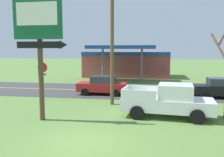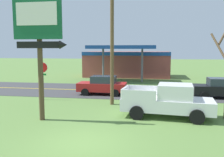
{
  "view_description": "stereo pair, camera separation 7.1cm",
  "coord_description": "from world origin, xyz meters",
  "px_view_note": "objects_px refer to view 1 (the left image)",
  "views": [
    {
      "loc": [
        2.84,
        -9.68,
        3.96
      ],
      "look_at": [
        0.0,
        8.0,
        1.8
      ],
      "focal_mm": 39.07,
      "sensor_mm": 36.0,
      "label": 1
    },
    {
      "loc": [
        2.9,
        -9.67,
        3.96
      ],
      "look_at": [
        0.0,
        8.0,
        1.8
      ],
      "focal_mm": 39.07,
      "sensor_mm": 36.0,
      "label": 2
    }
  ],
  "objects_px": {
    "stop_sign": "(43,74)",
    "car_red_mid_lane": "(102,85)",
    "motel_sign": "(40,34)",
    "pickup_white_parked_on_lawn": "(168,101)",
    "gas_station": "(127,63)",
    "utility_pole": "(112,38)",
    "car_black_far_lane": "(220,88)"
  },
  "relations": [
    {
      "from": "stop_sign",
      "to": "car_red_mid_lane",
      "type": "bearing_deg",
      "value": 34.88
    },
    {
      "from": "stop_sign",
      "to": "car_red_mid_lane",
      "type": "xyz_separation_m",
      "value": [
        4.16,
        2.9,
        -1.2
      ]
    },
    {
      "from": "motel_sign",
      "to": "pickup_white_parked_on_lawn",
      "type": "relative_size",
      "value": 1.29
    },
    {
      "from": "stop_sign",
      "to": "motel_sign",
      "type": "bearing_deg",
      "value": -65.78
    },
    {
      "from": "stop_sign",
      "to": "gas_station",
      "type": "height_order",
      "value": "gas_station"
    },
    {
      "from": "motel_sign",
      "to": "stop_sign",
      "type": "distance_m",
      "value": 6.47
    },
    {
      "from": "utility_pole",
      "to": "gas_station",
      "type": "xyz_separation_m",
      "value": [
        -0.79,
        18.25,
        -2.79
      ]
    },
    {
      "from": "stop_sign",
      "to": "utility_pole",
      "type": "xyz_separation_m",
      "value": [
        5.61,
        -0.77,
        2.71
      ]
    },
    {
      "from": "utility_pole",
      "to": "car_black_far_lane",
      "type": "height_order",
      "value": "utility_pole"
    },
    {
      "from": "pickup_white_parked_on_lawn",
      "to": "car_red_mid_lane",
      "type": "distance_m",
      "value": 8.27
    },
    {
      "from": "car_red_mid_lane",
      "to": "car_black_far_lane",
      "type": "bearing_deg",
      "value": 0.0
    },
    {
      "from": "motel_sign",
      "to": "car_red_mid_lane",
      "type": "xyz_separation_m",
      "value": [
        1.75,
        8.24,
        -3.94
      ]
    },
    {
      "from": "pickup_white_parked_on_lawn",
      "to": "car_black_far_lane",
      "type": "height_order",
      "value": "pickup_white_parked_on_lawn"
    },
    {
      "from": "car_black_far_lane",
      "to": "stop_sign",
      "type": "bearing_deg",
      "value": -168.23
    },
    {
      "from": "gas_station",
      "to": "utility_pole",
      "type": "bearing_deg",
      "value": -87.53
    },
    {
      "from": "motel_sign",
      "to": "stop_sign",
      "type": "height_order",
      "value": "motel_sign"
    },
    {
      "from": "utility_pole",
      "to": "gas_station",
      "type": "distance_m",
      "value": 18.47
    },
    {
      "from": "gas_station",
      "to": "pickup_white_parked_on_lawn",
      "type": "height_order",
      "value": "gas_station"
    },
    {
      "from": "gas_station",
      "to": "motel_sign",
      "type": "bearing_deg",
      "value": -96.05
    },
    {
      "from": "stop_sign",
      "to": "car_black_far_lane",
      "type": "bearing_deg",
      "value": 11.77
    },
    {
      "from": "motel_sign",
      "to": "gas_station",
      "type": "distance_m",
      "value": 23.12
    },
    {
      "from": "motel_sign",
      "to": "car_red_mid_lane",
      "type": "bearing_deg",
      "value": 77.99
    },
    {
      "from": "stop_sign",
      "to": "car_red_mid_lane",
      "type": "height_order",
      "value": "stop_sign"
    },
    {
      "from": "gas_station",
      "to": "car_red_mid_lane",
      "type": "bearing_deg",
      "value": -92.61
    },
    {
      "from": "pickup_white_parked_on_lawn",
      "to": "car_red_mid_lane",
      "type": "relative_size",
      "value": 1.28
    },
    {
      "from": "stop_sign",
      "to": "car_black_far_lane",
      "type": "xyz_separation_m",
      "value": [
        13.9,
        2.9,
        -1.2
      ]
    },
    {
      "from": "gas_station",
      "to": "car_black_far_lane",
      "type": "relative_size",
      "value": 2.86
    },
    {
      "from": "stop_sign",
      "to": "gas_station",
      "type": "relative_size",
      "value": 0.25
    },
    {
      "from": "utility_pole",
      "to": "pickup_white_parked_on_lawn",
      "type": "relative_size",
      "value": 1.65
    },
    {
      "from": "motel_sign",
      "to": "utility_pole",
      "type": "bearing_deg",
      "value": 54.97
    },
    {
      "from": "utility_pole",
      "to": "pickup_white_parked_on_lawn",
      "type": "distance_m",
      "value": 6.0
    },
    {
      "from": "pickup_white_parked_on_lawn",
      "to": "gas_station",
      "type": "bearing_deg",
      "value": 102.22
    }
  ]
}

